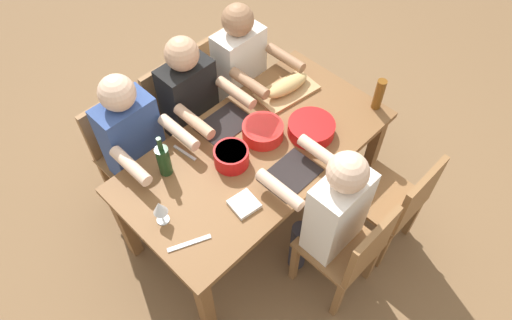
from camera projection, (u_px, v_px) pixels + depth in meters
name	position (u px, v px, depth m)	size (l,w,h in m)	color
ground_plane	(256.00, 213.00, 3.36)	(8.00, 8.00, 0.00)	brown
dining_table	(256.00, 158.00, 2.85)	(1.67, 0.87, 0.74)	brown
chair_near_left	(227.00, 81.00, 3.50)	(0.40, 0.40, 0.85)	olive
diner_near_left	(244.00, 71.00, 3.25)	(0.41, 0.53, 1.20)	#2D2D38
chair_near_center	(180.00, 113.00, 3.30)	(0.40, 0.40, 0.85)	olive
diner_near_center	(194.00, 105.00, 3.06)	(0.41, 0.53, 1.20)	#2D2D38
chair_far_center	(351.00, 250.00, 2.66)	(0.40, 0.40, 0.85)	olive
diner_far_center	(330.00, 211.00, 2.57)	(0.41, 0.53, 1.20)	#2D2D38
chair_near_right	(126.00, 149.00, 3.11)	(0.40, 0.40, 0.85)	olive
diner_near_right	(136.00, 143.00, 2.86)	(0.41, 0.53, 1.20)	#2D2D38
chair_far_left	(397.00, 201.00, 2.86)	(0.40, 0.40, 0.85)	olive
serving_bowl_salad	(263.00, 130.00, 2.80)	(0.25, 0.25, 0.09)	red
serving_bowl_greens	(231.00, 156.00, 2.67)	(0.20, 0.20, 0.11)	red
serving_bowl_pasta	(311.00, 128.00, 2.82)	(0.28, 0.28, 0.08)	red
cutting_board	(287.00, 92.00, 3.05)	(0.40, 0.22, 0.02)	tan
bread_loaf	(287.00, 85.00, 3.01)	(0.32, 0.11, 0.09)	tan
wine_bottle	(164.00, 160.00, 2.59)	(0.08, 0.08, 0.29)	#193819
beer_bottle	(379.00, 94.00, 2.90)	(0.06, 0.06, 0.22)	brown
wine_glass	(160.00, 208.00, 2.39)	(0.08, 0.08, 0.17)	silver
placemat_near_center	(224.00, 124.00, 2.89)	(0.32, 0.23, 0.01)	black
placemat_far_center	(290.00, 175.00, 2.66)	(0.32, 0.23, 0.01)	black
fork_near_right	(185.00, 153.00, 2.75)	(0.02, 0.17, 0.01)	silver
carving_knife	(189.00, 243.00, 2.39)	(0.23, 0.02, 0.01)	silver
napkin_stack	(244.00, 204.00, 2.53)	(0.14, 0.14, 0.02)	white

